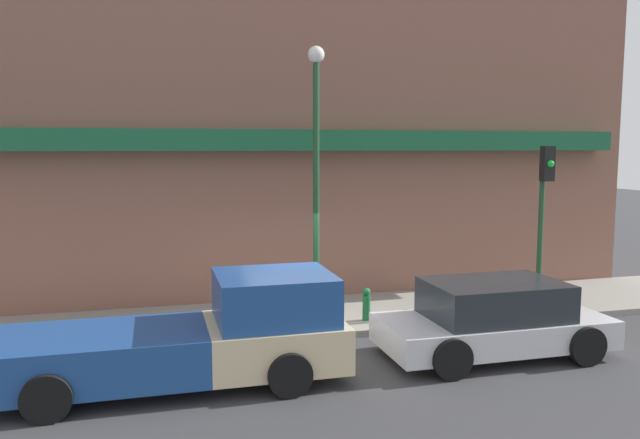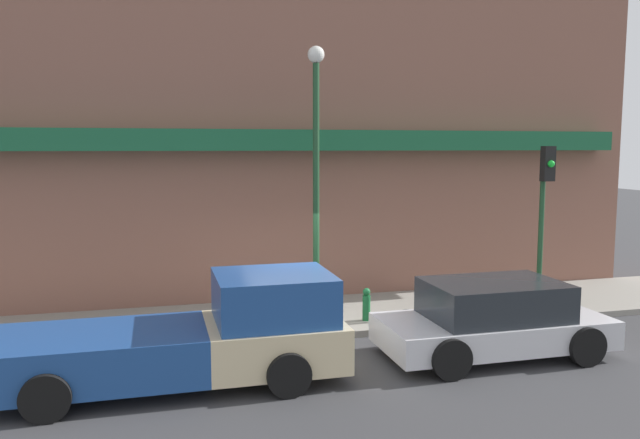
% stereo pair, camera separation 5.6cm
% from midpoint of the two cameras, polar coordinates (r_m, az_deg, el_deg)
% --- Properties ---
extents(ground_plane, '(80.00, 80.00, 0.00)m').
position_cam_midpoint_polar(ground_plane, '(12.88, -1.09, -11.12)').
color(ground_plane, '#38383A').
extents(sidewalk, '(36.00, 3.15, 0.14)m').
position_cam_midpoint_polar(sidewalk, '(14.33, -2.63, -8.99)').
color(sidewalk, gray).
rests_on(sidewalk, ground).
extents(building, '(19.80, 3.80, 11.66)m').
position_cam_midpoint_polar(building, '(16.90, -5.06, 13.03)').
color(building, brown).
rests_on(building, ground).
extents(pickup_truck, '(5.73, 2.12, 1.80)m').
position_cam_midpoint_polar(pickup_truck, '(10.71, -11.32, -10.53)').
color(pickup_truck, beige).
rests_on(pickup_truck, ground).
extents(parked_car, '(4.31, 2.09, 1.43)m').
position_cam_midpoint_polar(parked_car, '(12.34, 15.46, -8.77)').
color(parked_car, silver).
rests_on(parked_car, ground).
extents(fire_hydrant, '(0.17, 0.17, 0.72)m').
position_cam_midpoint_polar(fire_hydrant, '(13.82, 4.15, -7.75)').
color(fire_hydrant, '#196633').
rests_on(fire_hydrant, sidewalk).
extents(street_lamp, '(0.36, 0.36, 5.91)m').
position_cam_midpoint_polar(street_lamp, '(13.44, -0.48, 6.10)').
color(street_lamp, '#1E4728').
rests_on(street_lamp, sidewalk).
extents(traffic_light, '(0.28, 0.42, 3.81)m').
position_cam_midpoint_polar(traffic_light, '(15.30, 19.69, 1.86)').
color(traffic_light, '#1E4728').
rests_on(traffic_light, sidewalk).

